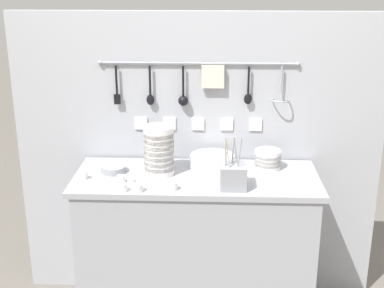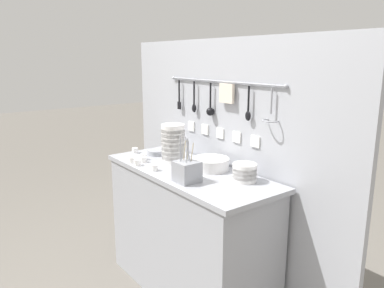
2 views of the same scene
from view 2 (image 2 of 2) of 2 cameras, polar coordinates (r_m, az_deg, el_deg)
counter at (r=2.57m, az=-0.56°, el=-13.22°), size 1.29×0.52×0.87m
back_wall at (r=2.59m, az=4.63°, el=-3.17°), size 2.09×0.11×1.70m
bowl_stack_nested_right at (r=2.19m, az=8.00°, el=-4.32°), size 0.14×0.14×0.11m
bowl_stack_tall_left at (r=2.54m, az=-2.90°, el=0.07°), size 0.16×0.16×0.27m
plate_stack at (r=2.41m, az=2.84°, el=-3.02°), size 0.24×0.24×0.07m
steel_mixing_bowl at (r=2.79m, az=-5.45°, el=-1.26°), size 0.13×0.13×0.04m
cutlery_caddy at (r=2.16m, az=-0.78°, el=-4.16°), size 0.13×0.13×0.27m
cup_beside_plates at (r=2.59m, az=-7.42°, el=-2.36°), size 0.04×0.04×0.04m
cup_front_left at (r=2.52m, az=-8.31°, el=-2.82°), size 0.04×0.04×0.04m
cup_by_caddy at (r=2.59m, az=-9.13°, el=-2.45°), size 0.04×0.04×0.04m
cup_front_right at (r=2.85m, az=-8.70°, el=-0.97°), size 0.04×0.04×0.04m
cup_back_right at (r=2.39m, az=-5.74°, el=-3.60°), size 0.04×0.04×0.04m
cup_mid_row at (r=2.66m, az=-7.38°, el=-1.96°), size 0.04×0.04×0.04m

